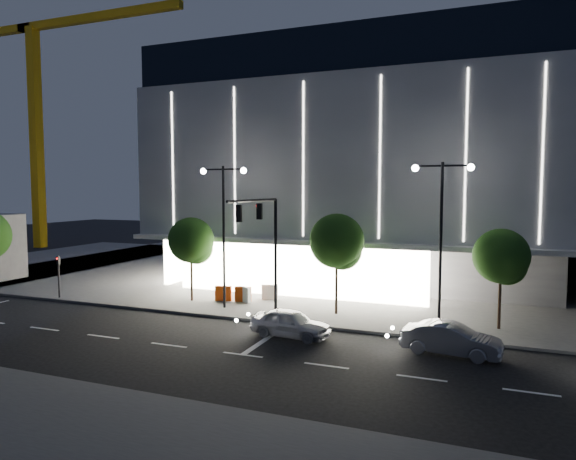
# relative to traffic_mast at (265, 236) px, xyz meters

# --- Properties ---
(ground) EXTENTS (160.00, 160.00, 0.00)m
(ground) POSITION_rel_traffic_mast_xyz_m (-1.00, -3.34, -5.03)
(ground) COLOR black
(ground) RESTS_ON ground
(sidewalk_museum) EXTENTS (70.00, 40.00, 0.15)m
(sidewalk_museum) POSITION_rel_traffic_mast_xyz_m (4.00, 20.66, -4.95)
(sidewalk_museum) COLOR #474747
(sidewalk_museum) RESTS_ON ground
(museum) EXTENTS (30.00, 25.80, 18.00)m
(museum) POSITION_rel_traffic_mast_xyz_m (1.98, 18.97, 4.25)
(museum) COLOR #4C4C51
(museum) RESTS_ON ground
(traffic_mast) EXTENTS (0.33, 5.89, 7.07)m
(traffic_mast) POSITION_rel_traffic_mast_xyz_m (0.00, 0.00, 0.00)
(traffic_mast) COLOR black
(traffic_mast) RESTS_ON ground
(street_lamp_west) EXTENTS (3.16, 0.36, 9.00)m
(street_lamp_west) POSITION_rel_traffic_mast_xyz_m (-4.00, 2.66, 0.93)
(street_lamp_west) COLOR black
(street_lamp_west) RESTS_ON ground
(street_lamp_east) EXTENTS (3.16, 0.36, 9.00)m
(street_lamp_east) POSITION_rel_traffic_mast_xyz_m (9.00, 2.66, 0.93)
(street_lamp_east) COLOR black
(street_lamp_east) RESTS_ON ground
(ped_signal_far) EXTENTS (0.22, 0.24, 3.00)m
(ped_signal_far) POSITION_rel_traffic_mast_xyz_m (-16.00, 1.16, -3.14)
(ped_signal_far) COLOR black
(ped_signal_far) RESTS_ON ground
(tower_crane) EXTENTS (32.00, 2.00, 28.50)m
(tower_crane) POSITION_rel_traffic_mast_xyz_m (-41.92, 24.66, 15.48)
(tower_crane) COLOR gold
(tower_crane) RESTS_ON ground
(tree_left) EXTENTS (3.02, 3.02, 5.72)m
(tree_left) POSITION_rel_traffic_mast_xyz_m (-6.97, 3.68, -0.99)
(tree_left) COLOR black
(tree_left) RESTS_ON ground
(tree_mid) EXTENTS (3.25, 3.25, 6.15)m
(tree_mid) POSITION_rel_traffic_mast_xyz_m (3.03, 3.68, -0.69)
(tree_mid) COLOR black
(tree_mid) RESTS_ON ground
(tree_right) EXTENTS (2.91, 2.91, 5.51)m
(tree_right) POSITION_rel_traffic_mast_xyz_m (12.03, 3.68, -1.14)
(tree_right) COLOR black
(tree_right) RESTS_ON ground
(car_lead) EXTENTS (4.35, 2.16, 1.43)m
(car_lead) POSITION_rel_traffic_mast_xyz_m (2.00, -1.37, -4.31)
(car_lead) COLOR #B0B1B8
(car_lead) RESTS_ON ground
(car_second) EXTENTS (4.59, 2.09, 1.46)m
(car_second) POSITION_rel_traffic_mast_xyz_m (9.89, -1.36, -4.30)
(car_second) COLOR #9E9FA5
(car_second) RESTS_ON ground
(barrier_a) EXTENTS (1.12, 0.34, 1.00)m
(barrier_a) POSITION_rel_traffic_mast_xyz_m (-3.64, 4.56, -4.38)
(barrier_a) COLOR #C43E0A
(barrier_a) RESTS_ON sidewalk_museum
(barrier_b) EXTENTS (1.11, 0.68, 1.00)m
(barrier_b) POSITION_rel_traffic_mast_xyz_m (-3.57, 4.56, -4.38)
(barrier_b) COLOR silver
(barrier_b) RESTS_ON sidewalk_museum
(barrier_c) EXTENTS (1.13, 0.49, 1.00)m
(barrier_c) POSITION_rel_traffic_mast_xyz_m (-4.99, 4.33, -4.38)
(barrier_c) COLOR #FF500E
(barrier_c) RESTS_ON sidewalk_museum
(barrier_d) EXTENTS (1.13, 0.55, 1.00)m
(barrier_d) POSITION_rel_traffic_mast_xyz_m (-2.27, 5.87, -4.38)
(barrier_d) COLOR silver
(barrier_d) RESTS_ON sidewalk_museum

